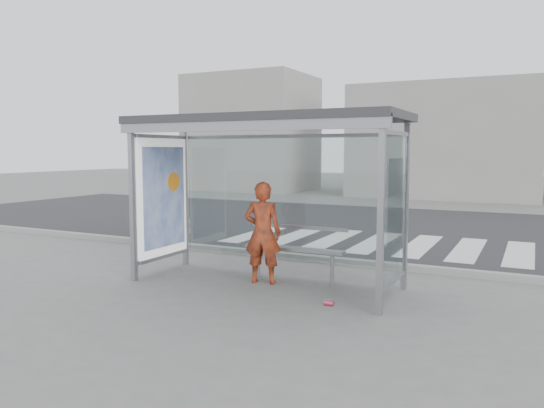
% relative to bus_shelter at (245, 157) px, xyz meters
% --- Properties ---
extents(ground, '(80.00, 80.00, 0.00)m').
position_rel_bus_shelter_xyz_m(ground, '(0.37, -0.06, -1.98)').
color(ground, slate).
rests_on(ground, ground).
extents(road, '(30.00, 10.00, 0.01)m').
position_rel_bus_shelter_xyz_m(road, '(0.37, 6.94, -1.98)').
color(road, '#232325').
rests_on(road, ground).
extents(curb, '(30.00, 0.18, 0.12)m').
position_rel_bus_shelter_xyz_m(curb, '(0.37, 1.89, -1.92)').
color(curb, gray).
rests_on(curb, ground).
extents(crosswalk, '(6.55, 3.00, 0.00)m').
position_rel_bus_shelter_xyz_m(crosswalk, '(0.87, 4.44, -1.98)').
color(crosswalk, silver).
rests_on(crosswalk, ground).
extents(bus_shelter, '(4.25, 1.65, 2.62)m').
position_rel_bus_shelter_xyz_m(bus_shelter, '(0.00, 0.00, 0.00)').
color(bus_shelter, gray).
rests_on(bus_shelter, ground).
extents(building_left, '(6.00, 5.00, 6.00)m').
position_rel_bus_shelter_xyz_m(building_left, '(-9.63, 17.94, 1.02)').
color(building_left, gray).
rests_on(building_left, ground).
extents(building_center, '(8.00, 5.00, 5.00)m').
position_rel_bus_shelter_xyz_m(building_center, '(0.37, 17.94, 0.52)').
color(building_center, gray).
rests_on(building_center, ground).
extents(person, '(0.66, 0.51, 1.61)m').
position_rel_bus_shelter_xyz_m(person, '(0.29, 0.03, -1.18)').
color(person, orange).
rests_on(person, ground).
extents(bench, '(1.68, 0.31, 0.87)m').
position_rel_bus_shelter_xyz_m(bench, '(0.66, 0.44, -1.46)').
color(bench, gray).
rests_on(bench, ground).
extents(soda_can, '(0.13, 0.07, 0.07)m').
position_rel_bus_shelter_xyz_m(soda_can, '(1.67, -0.68, -1.95)').
color(soda_can, '#E94466').
rests_on(soda_can, ground).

